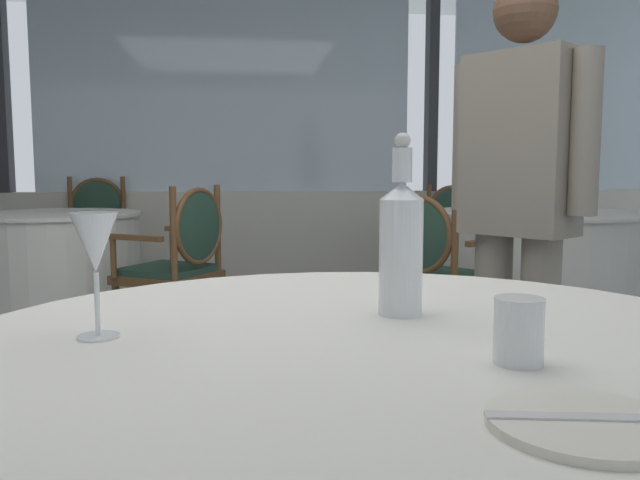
# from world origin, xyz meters

# --- Properties ---
(window_wall_far) EXTENTS (10.74, 0.14, 2.80)m
(window_wall_far) POSITION_xyz_m (0.00, 3.51, 1.12)
(window_wall_far) COLOR silver
(window_wall_far) RESTS_ON ground_plane
(side_plate) EXTENTS (0.19, 0.19, 0.01)m
(side_plate) POSITION_xyz_m (0.43, -1.17, 0.77)
(side_plate) COLOR silver
(side_plate) RESTS_ON foreground_table
(butter_knife) EXTENTS (0.19, 0.05, 0.00)m
(butter_knife) POSITION_xyz_m (0.43, -1.17, 0.77)
(butter_knife) COLOR silver
(butter_knife) RESTS_ON foreground_table
(water_bottle) EXTENTS (0.08, 0.08, 0.32)m
(water_bottle) POSITION_xyz_m (0.38, -0.65, 0.89)
(water_bottle) COLOR white
(water_bottle) RESTS_ON foreground_table
(wine_glass) EXTENTS (0.07, 0.07, 0.19)m
(wine_glass) POSITION_xyz_m (-0.12, -0.75, 0.91)
(wine_glass) COLOR white
(wine_glass) RESTS_ON foreground_table
(water_tumbler) EXTENTS (0.07, 0.07, 0.09)m
(water_tumbler) POSITION_xyz_m (0.46, -0.96, 0.81)
(water_tumbler) COLOR white
(water_tumbler) RESTS_ON foreground_table
(background_table_0) EXTENTS (1.32, 1.32, 0.76)m
(background_table_0) POSITION_xyz_m (1.95, 2.06, 0.38)
(background_table_0) COLOR silver
(background_table_0) RESTS_ON ground_plane
(dining_chair_0_0) EXTENTS (0.58, 0.52, 0.91)m
(dining_chair_0_0) POSITION_xyz_m (1.82, 3.14, 0.54)
(dining_chair_0_0) COLOR brown
(dining_chair_0_0) RESTS_ON ground_plane
(dining_chair_0_1) EXTENTS (0.65, 0.66, 0.91)m
(dining_chair_0_1) POSITION_xyz_m (1.08, 1.41, 0.53)
(dining_chair_0_1) COLOR brown
(dining_chair_0_1) RESTS_ON ground_plane
(background_table_1) EXTENTS (1.04, 1.04, 0.76)m
(background_table_1) POSITION_xyz_m (-1.04, 2.32, 0.38)
(background_table_1) COLOR silver
(background_table_1) RESTS_ON ground_plane
(dining_chair_1_0) EXTENTS (0.55, 0.49, 0.97)m
(dining_chair_1_0) POSITION_xyz_m (-1.00, 3.27, 0.57)
(dining_chair_1_0) COLOR brown
(dining_chair_1_0) RESTS_ON ground_plane
(dining_chair_1_2) EXTENTS (0.63, 0.65, 0.94)m
(dining_chair_1_2) POSITION_xyz_m (-0.23, 1.82, 0.55)
(dining_chair_1_2) COLOR brown
(dining_chair_1_2) RESTS_ON ground_plane
(diner_person_1) EXTENTS (0.37, 0.45, 1.64)m
(diner_person_1) POSITION_xyz_m (1.03, 0.31, 0.93)
(diner_person_1) COLOR gray
(diner_person_1) RESTS_ON ground_plane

